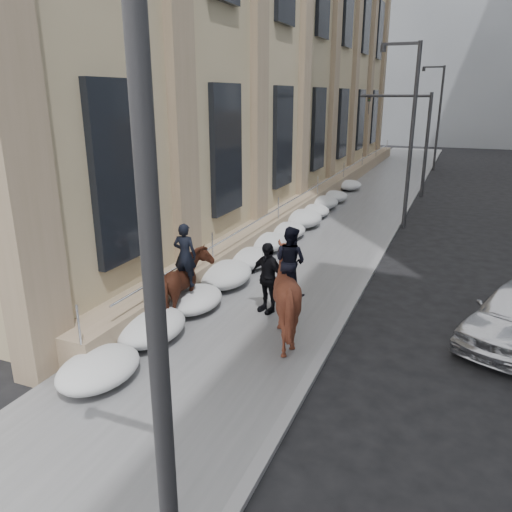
{
  "coord_description": "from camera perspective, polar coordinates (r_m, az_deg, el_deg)",
  "views": [
    {
      "loc": [
        5.15,
        -9.22,
        5.87
      ],
      "look_at": [
        0.23,
        2.66,
        1.7
      ],
      "focal_mm": 35.0,
      "sensor_mm": 36.0,
      "label": 1
    }
  ],
  "objects": [
    {
      "name": "ground",
      "position": [
        12.08,
        -5.95,
        -11.2
      ],
      "size": [
        140.0,
        140.0,
        0.0
      ],
      "primitive_type": "plane",
      "color": "black",
      "rests_on": "ground"
    },
    {
      "name": "sidewalk",
      "position": [
        20.73,
        7.2,
        1.55
      ],
      "size": [
        5.0,
        80.0,
        0.12
      ],
      "primitive_type": "cube",
      "color": "#58585B",
      "rests_on": "ground"
    },
    {
      "name": "curb",
      "position": [
        20.24,
        14.36,
        0.71
      ],
      "size": [
        0.24,
        80.0,
        0.12
      ],
      "primitive_type": "cube",
      "color": "slate",
      "rests_on": "ground"
    },
    {
      "name": "limestone_building",
      "position": [
        31.13,
        3.12,
        23.53
      ],
      "size": [
        6.1,
        44.0,
        18.0
      ],
      "color": "tan",
      "rests_on": "ground"
    },
    {
      "name": "bg_building_mid",
      "position": [
        69.71,
        23.4,
        23.32
      ],
      "size": [
        30.0,
        12.0,
        28.0
      ],
      "primitive_type": "cube",
      "color": "slate",
      "rests_on": "ground"
    },
    {
      "name": "bg_building_far",
      "position": [
        82.09,
        15.65,
        20.23
      ],
      "size": [
        24.0,
        12.0,
        20.0
      ],
      "primitive_type": "cube",
      "color": "gray",
      "rests_on": "ground"
    },
    {
      "name": "streetlight_near",
      "position": [
        4.22,
        -13.61,
        -0.31
      ],
      "size": [
        1.71,
        0.24,
        8.0
      ],
      "color": "#2D2D30",
      "rests_on": "ground"
    },
    {
      "name": "streetlight_mid",
      "position": [
        23.38,
        17.07,
        14.05
      ],
      "size": [
        1.71,
        0.24,
        8.0
      ],
      "color": "#2D2D30",
      "rests_on": "ground"
    },
    {
      "name": "streetlight_far",
      "position": [
        43.31,
        20.03,
        15.23
      ],
      "size": [
        1.71,
        0.24,
        8.0
      ],
      "color": "#2D2D30",
      "rests_on": "ground"
    },
    {
      "name": "traffic_signal",
      "position": [
        31.43,
        17.35,
        13.78
      ],
      "size": [
        4.1,
        0.22,
        6.0
      ],
      "color": "#2D2D30",
      "rests_on": "ground"
    },
    {
      "name": "snow_bank",
      "position": [
        19.3,
        1.66,
        1.72
      ],
      "size": [
        1.7,
        18.1,
        0.76
      ],
      "color": "silver",
      "rests_on": "sidewalk"
    },
    {
      "name": "mounted_horse_left",
      "position": [
        13.41,
        -8.06,
        -3.03
      ],
      "size": [
        1.22,
        2.22,
        2.56
      ],
      "rotation": [
        0.0,
        0.0,
        3.27
      ],
      "color": "#421F13",
      "rests_on": "sidewalk"
    },
    {
      "name": "mounted_horse_right",
      "position": [
        12.22,
        3.43,
        -3.94
      ],
      "size": [
        2.34,
        2.48,
        2.77
      ],
      "rotation": [
        0.0,
        0.0,
        2.82
      ],
      "color": "#451F13",
      "rests_on": "sidewalk"
    },
    {
      "name": "pedestrian",
      "position": [
        13.62,
        1.3,
        -2.47
      ],
      "size": [
        1.26,
        0.88,
        1.99
      ],
      "primitive_type": "imported",
      "rotation": [
        0.0,
        0.0,
        -0.38
      ],
      "color": "black",
      "rests_on": "sidewalk"
    }
  ]
}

